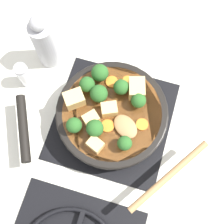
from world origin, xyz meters
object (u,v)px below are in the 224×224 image
Objects in this scene: skillet_pan at (111,115)px; salt_shaker at (24,75)px; pepper_mill at (45,42)px; wooden_spoon at (150,154)px.

salt_shaker is at bearing -10.03° from skillet_pan.
skillet_pan is 1.99× the size of pepper_mill.
skillet_pan is 0.26m from pepper_mill.
wooden_spoon is 1.24× the size of pepper_mill.
pepper_mill reaches higher than wooden_spoon.
pepper_mill is (0.34, -0.21, 0.00)m from wooden_spoon.
pepper_mill is at bearing -113.23° from salt_shaker.
wooden_spoon is 2.80× the size of salt_shaker.
salt_shaker is at bearing 66.77° from pepper_mill.
pepper_mill is at bearing -31.69° from wooden_spoon.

